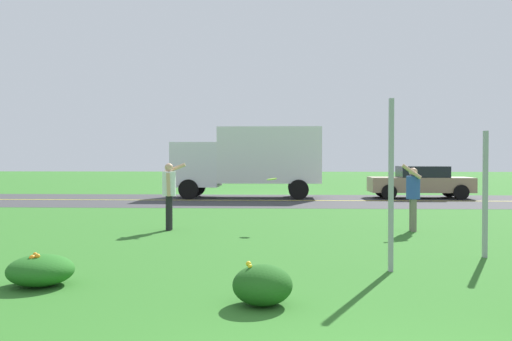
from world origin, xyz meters
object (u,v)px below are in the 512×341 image
at_px(person_thrower_white_shirt, 169,190).
at_px(car_tan_center_left, 420,182).
at_px(person_catcher_blue_shirt, 413,193).
at_px(sign_post_near_path, 391,185).
at_px(frisbee_lime, 272,179).
at_px(box_truck_white, 250,158).
at_px(sign_post_by_roadside, 485,194).

xyz_separation_m(person_thrower_white_shirt, car_tan_center_left, (9.10, 11.65, -0.28)).
bearing_deg(person_catcher_blue_shirt, sign_post_near_path, -106.63).
relative_size(person_catcher_blue_shirt, frisbee_lime, 6.57).
bearing_deg(box_truck_white, person_thrower_white_shirt, -96.77).
bearing_deg(sign_post_near_path, person_thrower_white_shirt, 132.83).
xyz_separation_m(frisbee_lime, car_tan_center_left, (6.51, 11.54, -0.55)).
distance_m(person_catcher_blue_shirt, box_truck_white, 12.53).
relative_size(person_thrower_white_shirt, person_catcher_blue_shirt, 1.01).
bearing_deg(person_thrower_white_shirt, sign_post_near_path, -47.17).
bearing_deg(sign_post_near_path, box_truck_white, 100.95).
distance_m(person_thrower_white_shirt, frisbee_lime, 2.61).
relative_size(sign_post_near_path, car_tan_center_left, 0.62).
height_order(sign_post_near_path, box_truck_white, box_truck_white).
bearing_deg(sign_post_by_roadside, car_tan_center_left, 80.62).
bearing_deg(person_thrower_white_shirt, box_truck_white, 83.23).
height_order(sign_post_near_path, sign_post_by_roadside, sign_post_near_path).
bearing_deg(car_tan_center_left, box_truck_white, 180.00).
xyz_separation_m(person_thrower_white_shirt, box_truck_white, (1.38, 11.65, 0.79)).
relative_size(person_catcher_blue_shirt, box_truck_white, 0.25).
distance_m(frisbee_lime, box_truck_white, 11.61).
height_order(sign_post_near_path, car_tan_center_left, sign_post_near_path).
bearing_deg(person_catcher_blue_shirt, frisbee_lime, 179.43).
bearing_deg(sign_post_by_roadside, sign_post_near_path, -145.27).
distance_m(person_catcher_blue_shirt, car_tan_center_left, 11.95).
distance_m(sign_post_near_path, sign_post_by_roadside, 2.42).
xyz_separation_m(sign_post_by_roadside, car_tan_center_left, (2.52, 15.25, -0.42)).
xyz_separation_m(frisbee_lime, box_truck_white, (-1.21, 11.54, 0.51)).
distance_m(sign_post_by_roadside, box_truck_white, 16.12).
xyz_separation_m(person_catcher_blue_shirt, box_truck_white, (-4.72, 11.57, 0.86)).
bearing_deg(box_truck_white, sign_post_by_roadside, -71.19).
distance_m(person_catcher_blue_shirt, frisbee_lime, 3.53).
relative_size(person_thrower_white_shirt, frisbee_lime, 6.63).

